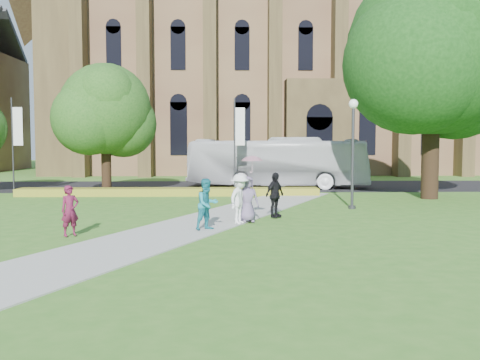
{
  "coord_description": "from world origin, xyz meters",
  "views": [
    {
      "loc": [
        1.4,
        -18.9,
        3.18
      ],
      "look_at": [
        2.02,
        3.62,
        1.6
      ],
      "focal_mm": 40.0,
      "sensor_mm": 36.0,
      "label": 1
    }
  ],
  "objects_px": {
    "large_tree": "(433,50)",
    "pedestrian_0": "(70,211)",
    "streetlamp": "(353,140)",
    "tour_coach": "(278,162)"
  },
  "relations": [
    {
      "from": "large_tree",
      "to": "pedestrian_0",
      "type": "xyz_separation_m",
      "value": [
        -16.83,
        -11.9,
        -7.47
      ]
    },
    {
      "from": "streetlamp",
      "to": "large_tree",
      "type": "xyz_separation_m",
      "value": [
        5.5,
        4.5,
        5.07
      ]
    },
    {
      "from": "pedestrian_0",
      "to": "streetlamp",
      "type": "bearing_deg",
      "value": -4.76
    },
    {
      "from": "tour_coach",
      "to": "pedestrian_0",
      "type": "distance_m",
      "value": 21.5
    },
    {
      "from": "streetlamp",
      "to": "pedestrian_0",
      "type": "height_order",
      "value": "streetlamp"
    },
    {
      "from": "streetlamp",
      "to": "tour_coach",
      "type": "xyz_separation_m",
      "value": [
        -2.39,
        12.13,
        -1.51
      ]
    },
    {
      "from": "large_tree",
      "to": "streetlamp",
      "type": "bearing_deg",
      "value": -140.71
    },
    {
      "from": "streetlamp",
      "to": "tour_coach",
      "type": "bearing_deg",
      "value": 101.14
    },
    {
      "from": "tour_coach",
      "to": "large_tree",
      "type": "bearing_deg",
      "value": -122.07
    },
    {
      "from": "streetlamp",
      "to": "large_tree",
      "type": "height_order",
      "value": "large_tree"
    }
  ]
}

